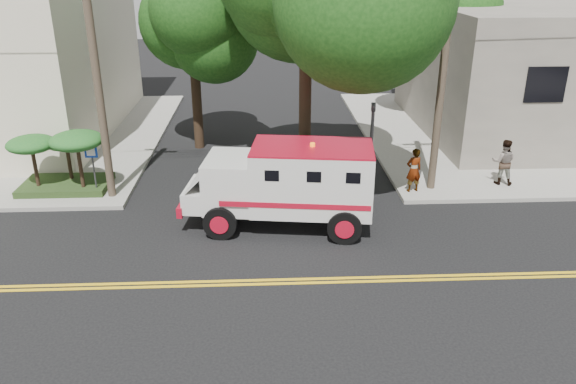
{
  "coord_description": "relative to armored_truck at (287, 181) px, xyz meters",
  "views": [
    {
      "loc": [
        -0.05,
        -13.22,
        8.23
      ],
      "look_at": [
        0.7,
        2.55,
        1.6
      ],
      "focal_mm": 35.0,
      "sensor_mm": 36.0,
      "label": 1
    }
  ],
  "objects": [
    {
      "name": "utility_pole_left",
      "position": [
        -6.32,
        2.5,
        2.92
      ],
      "size": [
        0.28,
        0.28,
        9.0
      ],
      "primitive_type": "cylinder",
      "color": "#382D23",
      "rests_on": "ground"
    },
    {
      "name": "sidewalk_ne",
      "position": [
        12.78,
        10.0,
        -1.51
      ],
      "size": [
        17.0,
        17.0,
        0.15
      ],
      "primitive_type": "cube",
      "color": "gray",
      "rests_on": "ground"
    },
    {
      "name": "palm_planter",
      "position": [
        -8.16,
        3.12,
        0.07
      ],
      "size": [
        3.52,
        2.63,
        2.36
      ],
      "color": "#1E3314",
      "rests_on": "sidewalk_nw"
    },
    {
      "name": "accessibility_sign",
      "position": [
        -6.92,
        2.67,
        -0.21
      ],
      "size": [
        0.45,
        0.1,
        2.02
      ],
      "color": "#3F3F42",
      "rests_on": "ground"
    },
    {
      "name": "pedestrian_a",
      "position": [
        4.78,
        2.38,
        -0.6
      ],
      "size": [
        0.69,
        0.53,
        1.67
      ],
      "primitive_type": "imported",
      "rotation": [
        0.0,
        0.0,
        3.38
      ],
      "color": "gray",
      "rests_on": "sidewalk_ne"
    },
    {
      "name": "ground",
      "position": [
        -0.72,
        -3.5,
        -1.58
      ],
      "size": [
        100.0,
        100.0,
        0.0
      ],
      "primitive_type": "plane",
      "color": "black",
      "rests_on": "ground"
    },
    {
      "name": "pedestrian_b",
      "position": [
        8.38,
        2.97,
        -0.55
      ],
      "size": [
        1.02,
        0.9,
        1.77
      ],
      "primitive_type": "imported",
      "rotation": [
        0.0,
        0.0,
        2.83
      ],
      "color": "gray",
      "rests_on": "sidewalk_ne"
    },
    {
      "name": "tree_left",
      "position": [
        -3.4,
        8.28,
        4.15
      ],
      "size": [
        4.48,
        4.2,
        7.7
      ],
      "color": "black",
      "rests_on": "ground"
    },
    {
      "name": "building_right",
      "position": [
        14.28,
        10.5,
        1.57
      ],
      "size": [
        14.0,
        12.0,
        6.0
      ],
      "primitive_type": "cube",
      "color": "#6A655B",
      "rests_on": "sidewalk_ne"
    },
    {
      "name": "armored_truck",
      "position": [
        0.0,
        0.0,
        0.0
      ],
      "size": [
        6.33,
        3.1,
        2.78
      ],
      "rotation": [
        0.0,
        0.0,
        -0.13
      ],
      "color": "silver",
      "rests_on": "ground"
    },
    {
      "name": "utility_pole_right",
      "position": [
        5.58,
        2.7,
        2.92
      ],
      "size": [
        0.28,
        0.28,
        9.0
      ],
      "primitive_type": "cylinder",
      "color": "#382D23",
      "rests_on": "ground"
    },
    {
      "name": "tree_right",
      "position": [
        8.12,
        12.27,
        4.51
      ],
      "size": [
        4.8,
        4.5,
        8.2
      ],
      "color": "black",
      "rests_on": "ground"
    },
    {
      "name": "traffic_signal",
      "position": [
        3.08,
        2.1,
        0.65
      ],
      "size": [
        0.15,
        0.18,
        3.6
      ],
      "color": "#3F3F42",
      "rests_on": "ground"
    }
  ]
}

